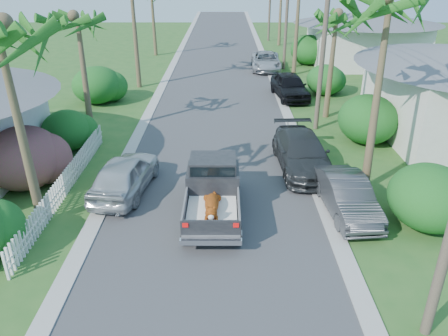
{
  "coord_description": "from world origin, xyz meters",
  "views": [
    {
      "loc": [
        0.45,
        -10.32,
        8.62
      ],
      "look_at": [
        0.42,
        4.84,
        1.4
      ],
      "focal_mm": 35.0,
      "sensor_mm": 36.0,
      "label": 1
    }
  ],
  "objects_px": {
    "parked_car_rm": "(302,153)",
    "utility_pole_b": "(323,46)",
    "palm_l_b": "(76,17)",
    "house_right_far": "(365,40)",
    "parked_car_rf": "(290,86)",
    "parked_car_ln": "(125,175)",
    "palm_r_b": "(337,14)",
    "parked_car_rn": "(347,196)",
    "pickup_truck": "(213,186)",
    "utility_pole_c": "(287,14)",
    "parked_car_rd": "(266,61)"
  },
  "relations": [
    {
      "from": "parked_car_rm",
      "to": "utility_pole_b",
      "type": "distance_m",
      "value": 6.72
    },
    {
      "from": "parked_car_ln",
      "to": "parked_car_rf",
      "type": "bearing_deg",
      "value": -114.26
    },
    {
      "from": "parked_car_rm",
      "to": "parked_car_ln",
      "type": "bearing_deg",
      "value": -166.61
    },
    {
      "from": "parked_car_rn",
      "to": "parked_car_rf",
      "type": "bearing_deg",
      "value": 85.6
    },
    {
      "from": "pickup_truck",
      "to": "parked_car_rf",
      "type": "relative_size",
      "value": 1.05
    },
    {
      "from": "parked_car_rm",
      "to": "parked_car_rf",
      "type": "distance_m",
      "value": 11.43
    },
    {
      "from": "parked_car_rf",
      "to": "house_right_far",
      "type": "distance_m",
      "value": 13.63
    },
    {
      "from": "parked_car_rf",
      "to": "parked_car_rd",
      "type": "distance_m",
      "value": 8.7
    },
    {
      "from": "parked_car_ln",
      "to": "utility_pole_c",
      "type": "distance_m",
      "value": 24.61
    },
    {
      "from": "parked_car_rn",
      "to": "parked_car_ln",
      "type": "relative_size",
      "value": 0.92
    },
    {
      "from": "parked_car_rn",
      "to": "parked_car_rd",
      "type": "relative_size",
      "value": 0.8
    },
    {
      "from": "pickup_truck",
      "to": "parked_car_rn",
      "type": "distance_m",
      "value": 5.01
    },
    {
      "from": "parked_car_rm",
      "to": "palm_r_b",
      "type": "relative_size",
      "value": 0.74
    },
    {
      "from": "parked_car_rd",
      "to": "parked_car_ln",
      "type": "relative_size",
      "value": 1.15
    },
    {
      "from": "parked_car_rn",
      "to": "utility_pole_c",
      "type": "distance_m",
      "value": 24.45
    },
    {
      "from": "parked_car_ln",
      "to": "utility_pole_b",
      "type": "xyz_separation_m",
      "value": [
        9.2,
        7.5,
        3.82
      ]
    },
    {
      "from": "parked_car_rd",
      "to": "parked_car_ln",
      "type": "height_order",
      "value": "parked_car_ln"
    },
    {
      "from": "pickup_truck",
      "to": "palm_r_b",
      "type": "bearing_deg",
      "value": 58.91
    },
    {
      "from": "parked_car_rd",
      "to": "utility_pole_b",
      "type": "height_order",
      "value": "utility_pole_b"
    },
    {
      "from": "parked_car_rd",
      "to": "palm_r_b",
      "type": "distance_m",
      "value": 14.03
    },
    {
      "from": "parked_car_rd",
      "to": "utility_pole_b",
      "type": "distance_m",
      "value": 15.35
    },
    {
      "from": "utility_pole_c",
      "to": "palm_r_b",
      "type": "bearing_deg",
      "value": -85.6
    },
    {
      "from": "parked_car_ln",
      "to": "palm_r_b",
      "type": "bearing_deg",
      "value": -129.28
    },
    {
      "from": "utility_pole_b",
      "to": "utility_pole_c",
      "type": "bearing_deg",
      "value": 90.0
    },
    {
      "from": "parked_car_rd",
      "to": "house_right_far",
      "type": "distance_m",
      "value": 9.36
    },
    {
      "from": "parked_car_rm",
      "to": "utility_pole_c",
      "type": "distance_m",
      "value": 20.7
    },
    {
      "from": "house_right_far",
      "to": "parked_car_rd",
      "type": "bearing_deg",
      "value": -166.05
    },
    {
      "from": "parked_car_rn",
      "to": "house_right_far",
      "type": "bearing_deg",
      "value": 68.24
    },
    {
      "from": "parked_car_ln",
      "to": "parked_car_rm",
      "type": "bearing_deg",
      "value": -155.81
    },
    {
      "from": "parked_car_rf",
      "to": "utility_pole_b",
      "type": "height_order",
      "value": "utility_pole_b"
    },
    {
      "from": "parked_car_rm",
      "to": "utility_pole_c",
      "type": "xyz_separation_m",
      "value": [
        1.66,
        20.27,
        3.82
      ]
    },
    {
      "from": "utility_pole_b",
      "to": "parked_car_rm",
      "type": "bearing_deg",
      "value": -107.43
    },
    {
      "from": "parked_car_rf",
      "to": "parked_car_ln",
      "type": "height_order",
      "value": "parked_car_rf"
    },
    {
      "from": "parked_car_rm",
      "to": "palm_l_b",
      "type": "height_order",
      "value": "palm_l_b"
    },
    {
      "from": "parked_car_ln",
      "to": "palm_r_b",
      "type": "xyz_separation_m",
      "value": [
        10.2,
        9.5,
        5.17
      ]
    },
    {
      "from": "house_right_far",
      "to": "utility_pole_b",
      "type": "distance_m",
      "value": 18.71
    },
    {
      "from": "parked_car_rf",
      "to": "parked_car_rd",
      "type": "relative_size",
      "value": 0.92
    },
    {
      "from": "parked_car_ln",
      "to": "house_right_far",
      "type": "relative_size",
      "value": 0.51
    },
    {
      "from": "parked_car_ln",
      "to": "utility_pole_b",
      "type": "relative_size",
      "value": 0.51
    },
    {
      "from": "parked_car_ln",
      "to": "palm_l_b",
      "type": "distance_m",
      "value": 9.01
    },
    {
      "from": "pickup_truck",
      "to": "parked_car_rd",
      "type": "xyz_separation_m",
      "value": [
        4.0,
        23.7,
        -0.27
      ]
    },
    {
      "from": "parked_car_rm",
      "to": "parked_car_rd",
      "type": "xyz_separation_m",
      "value": [
        0.07,
        20.04,
        -0.04
      ]
    },
    {
      "from": "pickup_truck",
      "to": "utility_pole_b",
      "type": "xyz_separation_m",
      "value": [
        5.59,
        8.93,
        3.59
      ]
    },
    {
      "from": "palm_r_b",
      "to": "parked_car_rf",
      "type": "bearing_deg",
      "value": 112.33
    },
    {
      "from": "utility_pole_b",
      "to": "house_right_far",
      "type": "bearing_deg",
      "value": 66.48
    },
    {
      "from": "pickup_truck",
      "to": "parked_car_rm",
      "type": "height_order",
      "value": "pickup_truck"
    },
    {
      "from": "parked_car_rm",
      "to": "parked_car_ln",
      "type": "relative_size",
      "value": 1.16
    },
    {
      "from": "palm_l_b",
      "to": "utility_pole_b",
      "type": "xyz_separation_m",
      "value": [
        12.4,
        1.0,
        -1.55
      ]
    },
    {
      "from": "pickup_truck",
      "to": "parked_car_rd",
      "type": "bearing_deg",
      "value": 80.41
    },
    {
      "from": "parked_car_rn",
      "to": "pickup_truck",
      "type": "bearing_deg",
      "value": 172.98
    }
  ]
}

